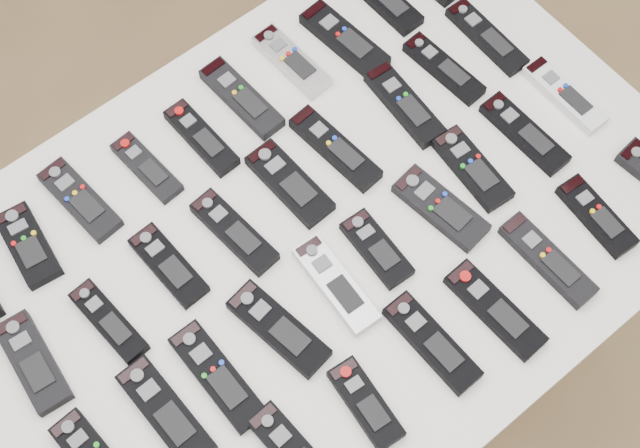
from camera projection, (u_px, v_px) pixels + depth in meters
ground at (279, 338)px, 2.24m from camera, size 4.00×4.00×0.00m
table at (320, 243)px, 1.56m from camera, size 1.25×0.88×0.78m
remote_1 at (28, 245)px, 1.48m from camera, size 0.08×0.15×0.02m
remote_2 at (80, 200)px, 1.52m from camera, size 0.07×0.17×0.02m
remote_3 at (147, 168)px, 1.55m from camera, size 0.06×0.15×0.02m
remote_4 at (201, 138)px, 1.57m from camera, size 0.05×0.16×0.02m
remote_5 at (242, 98)px, 1.61m from camera, size 0.06×0.18×0.02m
remote_6 at (292, 61)px, 1.64m from camera, size 0.06×0.17×0.02m
remote_7 at (344, 40)px, 1.66m from camera, size 0.07×0.19×0.02m
remote_8 at (384, 0)px, 1.70m from camera, size 0.06×0.17×0.02m
remote_10 at (33, 362)px, 1.40m from camera, size 0.07×0.17×0.02m
remote_11 at (109, 321)px, 1.43m from camera, size 0.06×0.16×0.02m
remote_12 at (169, 265)px, 1.47m from camera, size 0.06×0.16×0.02m
remote_13 at (234, 232)px, 1.49m from camera, size 0.07×0.18×0.02m
remote_14 at (290, 183)px, 1.53m from camera, size 0.07×0.17×0.02m
remote_15 at (335, 148)px, 1.56m from camera, size 0.06×0.19×0.02m
remote_16 at (404, 105)px, 1.60m from camera, size 0.07×0.18×0.02m
remote_17 at (444, 69)px, 1.63m from camera, size 0.06×0.17×0.02m
remote_18 at (487, 37)px, 1.66m from camera, size 0.05×0.18×0.02m
remote_20 at (166, 412)px, 1.37m from camera, size 0.06×0.19×0.02m
remote_21 at (218, 376)px, 1.39m from camera, size 0.06×0.19×0.02m
remote_22 at (279, 329)px, 1.42m from camera, size 0.08×0.19×0.02m
remote_23 at (336, 284)px, 1.46m from camera, size 0.06×0.18×0.02m
remote_24 at (377, 249)px, 1.48m from camera, size 0.06×0.14×0.02m
remote_25 at (441, 208)px, 1.51m from camera, size 0.08×0.18×0.02m
remote_26 at (472, 168)px, 1.55m from camera, size 0.07×0.17×0.02m
remote_27 at (524, 133)px, 1.58m from camera, size 0.05×0.18×0.02m
remote_28 at (564, 95)px, 1.61m from camera, size 0.05×0.17×0.02m
remote_32 at (366, 404)px, 1.37m from camera, size 0.06×0.15×0.02m
remote_33 at (432, 343)px, 1.41m from camera, size 0.06×0.18×0.02m
remote_34 at (495, 310)px, 1.44m from camera, size 0.06×0.19×0.02m
remote_35 at (548, 260)px, 1.47m from camera, size 0.05×0.18×0.02m
remote_36 at (597, 216)px, 1.51m from camera, size 0.06×0.16×0.02m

